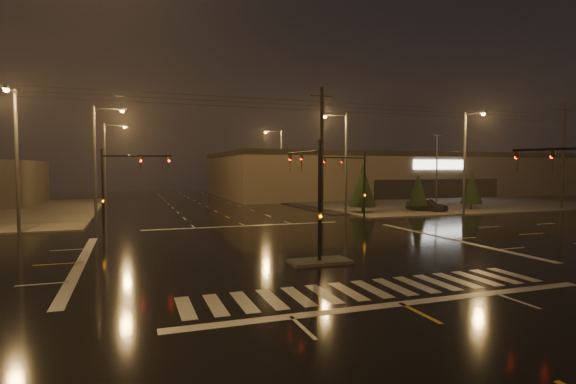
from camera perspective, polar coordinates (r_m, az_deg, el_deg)
name	(u,v)px	position (r m, az deg, el deg)	size (l,w,h in m)	color
ground	(292,249)	(25.85, 0.47, -7.27)	(140.00, 140.00, 0.00)	black
sidewalk_ne	(418,200)	(66.50, 16.19, -1.04)	(36.00, 36.00, 0.12)	#47453F
median_island	(320,262)	(22.19, 4.02, -8.80)	(3.00, 1.60, 0.15)	#47453F
crosswalk	(371,289)	(17.85, 10.55, -12.00)	(15.00, 2.60, 0.01)	beige
stop_bar_near	(401,304)	(16.22, 14.18, -13.59)	(16.00, 0.50, 0.01)	beige
stop_bar_far	(245,226)	(36.27, -5.46, -4.31)	(16.00, 0.50, 0.01)	beige
parking_lot	(456,201)	(67.98, 20.61, -1.05)	(50.00, 24.00, 0.08)	black
retail_building	(388,173)	(82.42, 12.59, 2.39)	(60.20, 28.30, 7.20)	#6F5D4F
signal_mast_median	(312,186)	(22.59, 3.12, 0.82)	(0.25, 4.59, 6.00)	black
signal_mast_ne	(356,178)	(38.60, 8.65, 1.75)	(4.84, 1.86, 6.00)	black
signal_mast_nw	(118,180)	(34.08, -20.83, 1.43)	(4.84, 1.86, 6.00)	black
streetlight_1	(99,155)	(42.02, -22.92, 4.39)	(2.77, 0.32, 10.00)	#38383A
streetlight_2	(107,159)	(57.99, -21.96, 3.96)	(2.77, 0.32, 10.00)	#38383A
streetlight_3	(343,156)	(44.59, 7.04, 4.51)	(2.77, 0.32, 10.00)	#38383A
streetlight_4	(279,160)	(63.13, -1.09, 4.08)	(2.77, 0.32, 10.00)	#38383A
streetlight_5	(15,151)	(35.89, -31.31, 4.47)	(0.32, 2.77, 10.00)	#38383A
streetlight_6	(467,156)	(46.62, 21.78, 4.25)	(0.32, 2.77, 10.00)	#38383A
utility_pole_1	(322,152)	(41.44, 4.31, 5.10)	(2.20, 0.32, 12.00)	black
utility_pole_2	(563,155)	(60.14, 31.57, 4.01)	(2.20, 0.32, 12.00)	black
conifer_0	(363,186)	(46.80, 9.47, 0.81)	(2.76, 2.76, 5.01)	black
conifer_1	(418,190)	(49.48, 16.17, 0.30)	(2.16, 2.16, 4.08)	black
conifer_2	(472,187)	(53.82, 22.28, 0.59)	(2.37, 2.37, 4.41)	black
car_parked	(427,205)	(50.14, 17.22, -1.56)	(1.75, 4.35, 1.48)	black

